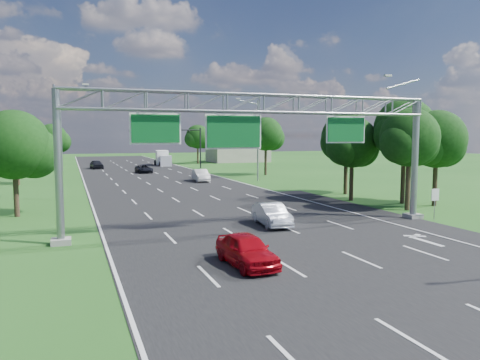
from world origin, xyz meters
name	(u,v)px	position (x,y,z in m)	size (l,w,h in m)	color
ground	(186,194)	(0.00, 30.00, 0.00)	(220.00, 220.00, 0.00)	#1E5018
road	(186,194)	(0.00, 30.00, 0.00)	(18.00, 180.00, 0.02)	black
road_flare	(379,215)	(10.20, 14.00, 0.00)	(3.00, 30.00, 0.02)	black
sign_gantry	(263,114)	(0.33, 12.00, 6.89)	(23.50, 1.00, 9.56)	gray
regulatory_sign	(435,197)	(12.40, 10.98, 1.51)	(0.60, 0.08, 2.10)	gray
traffic_signal	(180,138)	(7.48, 65.00, 5.17)	(12.21, 0.24, 7.00)	black
streetlight_l_near	(58,136)	(-11.30, 30.00, 5.58)	(2.97, 0.22, 10.16)	gray
streetlight_l_far	(63,136)	(-11.30, 65.00, 5.58)	(2.97, 0.22, 10.16)	gray
streetlight_r_mid	(256,136)	(11.30, 40.00, 5.58)	(2.97, 0.22, 10.16)	gray
tree_cluster_right	(388,139)	(14.80, 19.19, 5.31)	(9.91, 14.60, 8.68)	#2D2116
tree_verge_la	(15,148)	(-13.92, 22.04, 4.76)	(5.76, 4.80, 7.40)	#2D2116
tree_verge_lb	(17,138)	(-15.92, 45.04, 5.41)	(5.76, 4.80, 8.06)	#2D2116
tree_verge_lc	(53,140)	(-12.92, 70.04, 4.98)	(5.76, 4.80, 7.62)	#2D2116
tree_verge_rd	(266,136)	(16.08, 48.04, 5.63)	(5.76, 4.80, 8.28)	#2D2116
tree_verge_re	(198,138)	(14.08, 78.04, 5.20)	(5.76, 4.80, 7.84)	#2D2116
building_right	(238,152)	(24.00, 82.00, 2.00)	(12.00, 9.00, 4.00)	#9D9584
red_coupe	(247,250)	(-3.39, 4.93, 0.70)	(1.66, 4.13, 1.41)	#A80711
silver_sedan	(271,214)	(1.35, 12.94, 0.69)	(1.47, 4.21, 1.39)	silver
car_queue_b	(144,169)	(0.14, 57.84, 0.62)	(2.05, 4.44, 1.23)	black
car_queue_c	(96,164)	(-6.10, 69.67, 0.75)	(1.76, 4.38, 1.49)	black
car_queue_d	(201,175)	(4.73, 42.03, 0.74)	(1.58, 4.52, 1.49)	#B9B9B9
box_truck	(163,158)	(6.28, 74.93, 1.35)	(2.77, 7.66, 2.82)	white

